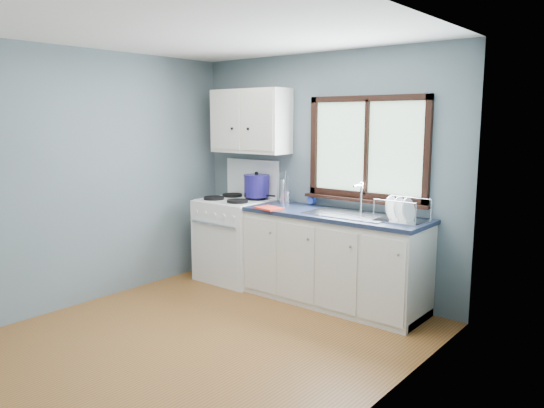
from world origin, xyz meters
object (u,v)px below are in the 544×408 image
Objects in this scene: base_cabinets at (333,263)px; utensil_crock at (286,197)px; stockpot at (257,185)px; dish_rack at (401,215)px; gas_range at (236,237)px; thermos at (282,192)px; skillet at (255,195)px; sink at (350,221)px.

utensil_crock is at bearing 166.78° from base_cabinets.
dish_rack is at bearing -4.16° from stockpot.
stockpot is 0.40m from utensil_crock.
base_cabinets is at bearing 0.82° from gas_range.
dish_rack is (1.82, -0.13, -0.11)m from stockpot.
gas_range is 2.06m from dish_rack.
skillet is at bearing 179.58° from thermos.
utensil_crock reaches higher than stockpot.
thermos is at bearing 172.76° from sink.
base_cabinets is 6.97× the size of thermos.
sink is at bearing -10.69° from utensil_crock.
thermos is at bearing -11.65° from skillet.
thermos is at bearing -2.44° from stockpot.
sink is 0.95m from thermos.
sink is 0.53m from dish_rack.
dish_rack is at bearing 0.54° from gas_range.
gas_range is 4.39× the size of stockpot.
gas_range reaches higher than stockpot.
utensil_crock is at bearing 18.19° from gas_range.
utensil_crock is (0.39, 0.05, 0.01)m from skillet.
gas_range is at bearing -154.15° from skillet.
stockpot is (0.01, 0.01, 0.10)m from skillet.
base_cabinets is 0.90m from dish_rack.
gas_range reaches higher than sink.
gas_range is 3.47× the size of skillet.
utensil_crock reaches higher than thermos.
gas_range reaches higher than utensil_crock.
stockpot reaches higher than base_cabinets.
base_cabinets is at bearing -8.95° from thermos.
gas_range reaches higher than dish_rack.
base_cabinets is 1.31m from stockpot.
thermos is at bearing 171.05° from base_cabinets.
stockpot is 1.17× the size of thermos.
dish_rack is (2.00, 0.02, 0.48)m from gas_range.
gas_range is 0.54m from skillet.
sink reaches higher than skillet.
thermos is 1.44m from dish_rack.
utensil_crock is 1.30× the size of thermos.
stockpot is at bearing 174.15° from sink.
skillet is at bearing 174.76° from sink.
dish_rack is at bearing -14.97° from skillet.
sink is at bearing -0.13° from base_cabinets.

